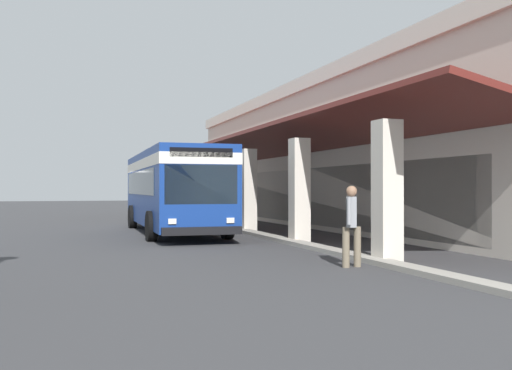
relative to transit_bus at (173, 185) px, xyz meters
The scene contains 6 objects.
ground 8.56m from the transit_bus, 119.39° to the left, with size 120.00×120.00×0.00m, color #38383A.
curb_strip 4.00m from the transit_bus, 131.72° to the left, with size 37.88×0.50×0.12m, color #9E998E.
plaza_building 12.61m from the transit_bus, 100.97° to the left, with size 31.87×16.11×6.66m.
transit_bus is the anchor object (origin of this frame).
pedestrian 11.51m from the transit_bus, ahead, with size 0.58×0.47×1.78m.
potted_palm 12.81m from the transit_bus, 161.62° to the left, with size 1.75×1.66×3.13m.
Camera 1 is at (26.83, -3.54, 1.72)m, focal length 40.87 mm.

